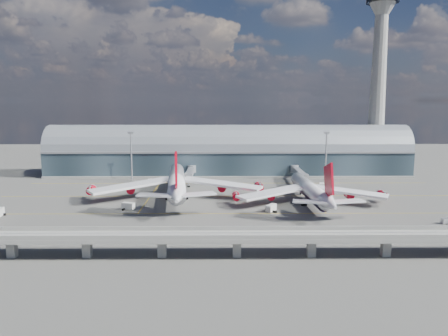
{
  "coord_description": "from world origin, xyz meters",
  "views": [
    {
      "loc": [
        -4.42,
        -167.03,
        41.42
      ],
      "look_at": [
        -2.87,
        10.0,
        14.0
      ],
      "focal_mm": 35.0,
      "sensor_mm": 36.0,
      "label": 1
    }
  ],
  "objects_px": {
    "airliner_left": "(177,183)",
    "cargo_train_1": "(245,235)",
    "service_truck_5": "(152,182)",
    "airliner_right": "(311,191)",
    "cargo_train_0": "(198,237)",
    "service_truck_3": "(271,208)",
    "service_truck_4": "(322,186)",
    "floodlight_mast_left": "(131,155)",
    "control_tower": "(378,82)",
    "floodlight_mast_right": "(326,155)",
    "service_truck_1": "(128,206)",
    "service_truck_2": "(321,195)"
  },
  "relations": [
    {
      "from": "floodlight_mast_right",
      "to": "airliner_right",
      "type": "xyz_separation_m",
      "value": [
        -17.96,
        -50.55,
        -8.18
      ]
    },
    {
      "from": "service_truck_3",
      "to": "cargo_train_1",
      "type": "bearing_deg",
      "value": -79.34
    },
    {
      "from": "cargo_train_1",
      "to": "airliner_right",
      "type": "bearing_deg",
      "value": -50.45
    },
    {
      "from": "floodlight_mast_right",
      "to": "service_truck_3",
      "type": "distance_m",
      "value": 72.66
    },
    {
      "from": "control_tower",
      "to": "floodlight_mast_right",
      "type": "xyz_separation_m",
      "value": [
        -35.0,
        -28.0,
        -38.0
      ]
    },
    {
      "from": "cargo_train_1",
      "to": "cargo_train_0",
      "type": "bearing_deg",
      "value": 82.89
    },
    {
      "from": "airliner_right",
      "to": "service_truck_3",
      "type": "bearing_deg",
      "value": -147.92
    },
    {
      "from": "airliner_right",
      "to": "cargo_train_1",
      "type": "height_order",
      "value": "airliner_right"
    },
    {
      "from": "floodlight_mast_left",
      "to": "service_truck_2",
      "type": "distance_m",
      "value": 98.32
    },
    {
      "from": "control_tower",
      "to": "cargo_train_0",
      "type": "relative_size",
      "value": 9.59
    },
    {
      "from": "control_tower",
      "to": "airliner_left",
      "type": "bearing_deg",
      "value": -147.92
    },
    {
      "from": "service_truck_5",
      "to": "service_truck_3",
      "type": "bearing_deg",
      "value": -68.48
    },
    {
      "from": "floodlight_mast_right",
      "to": "service_truck_3",
      "type": "height_order",
      "value": "floodlight_mast_right"
    },
    {
      "from": "service_truck_4",
      "to": "floodlight_mast_right",
      "type": "bearing_deg",
      "value": 83.3
    },
    {
      "from": "control_tower",
      "to": "airliner_left",
      "type": "height_order",
      "value": "control_tower"
    },
    {
      "from": "floodlight_mast_right",
      "to": "service_truck_5",
      "type": "height_order",
      "value": "floodlight_mast_right"
    },
    {
      "from": "cargo_train_0",
      "to": "floodlight_mast_left",
      "type": "bearing_deg",
      "value": 18.55
    },
    {
      "from": "control_tower",
      "to": "cargo_train_0",
      "type": "xyz_separation_m",
      "value": [
        -96.05,
        -123.78,
        -50.71
      ]
    },
    {
      "from": "service_truck_3",
      "to": "cargo_train_0",
      "type": "xyz_separation_m",
      "value": [
        -25.77,
        -33.45,
        -0.45
      ]
    },
    {
      "from": "service_truck_5",
      "to": "cargo_train_1",
      "type": "bearing_deg",
      "value": -87.33
    },
    {
      "from": "control_tower",
      "to": "service_truck_3",
      "type": "bearing_deg",
      "value": -127.89
    },
    {
      "from": "service_truck_2",
      "to": "cargo_train_1",
      "type": "bearing_deg",
      "value": 164.94
    },
    {
      "from": "airliner_right",
      "to": "cargo_train_0",
      "type": "height_order",
      "value": "airliner_right"
    },
    {
      "from": "airliner_left",
      "to": "cargo_train_1",
      "type": "xyz_separation_m",
      "value": [
        26.05,
        -53.78,
        -6.03
      ]
    },
    {
      "from": "airliner_right",
      "to": "service_truck_3",
      "type": "distance_m",
      "value": 21.34
    },
    {
      "from": "floodlight_mast_left",
      "to": "cargo_train_1",
      "type": "bearing_deg",
      "value": -60.4
    },
    {
      "from": "airliner_left",
      "to": "service_truck_2",
      "type": "relative_size",
      "value": 8.51
    },
    {
      "from": "cargo_train_0",
      "to": "cargo_train_1",
      "type": "relative_size",
      "value": 1.04
    },
    {
      "from": "floodlight_mast_left",
      "to": "airliner_right",
      "type": "distance_m",
      "value": 96.71
    },
    {
      "from": "cargo_train_1",
      "to": "floodlight_mast_right",
      "type": "bearing_deg",
      "value": -43.1
    },
    {
      "from": "airliner_right",
      "to": "service_truck_2",
      "type": "xyz_separation_m",
      "value": [
        6.43,
        9.33,
        -3.75
      ]
    },
    {
      "from": "service_truck_3",
      "to": "service_truck_5",
      "type": "bearing_deg",
      "value": 166.34
    },
    {
      "from": "service_truck_3",
      "to": "service_truck_2",
      "type": "bearing_deg",
      "value": 72.79
    },
    {
      "from": "cargo_train_0",
      "to": "control_tower",
      "type": "bearing_deg",
      "value": -41.39
    },
    {
      "from": "control_tower",
      "to": "service_truck_1",
      "type": "xyz_separation_m",
      "value": [
        -124.68,
        -86.91,
        -50.23
      ]
    },
    {
      "from": "service_truck_1",
      "to": "cargo_train_1",
      "type": "height_order",
      "value": "service_truck_1"
    },
    {
      "from": "control_tower",
      "to": "floodlight_mast_left",
      "type": "distance_m",
      "value": 143.01
    },
    {
      "from": "service_truck_4",
      "to": "floodlight_mast_left",
      "type": "bearing_deg",
      "value": 179.83
    },
    {
      "from": "floodlight_mast_left",
      "to": "service_truck_5",
      "type": "height_order",
      "value": "floodlight_mast_left"
    },
    {
      "from": "cargo_train_0",
      "to": "floodlight_mast_right",
      "type": "bearing_deg",
      "value": -36.09
    },
    {
      "from": "cargo_train_1",
      "to": "service_truck_1",
      "type": "bearing_deg",
      "value": 34.62
    },
    {
      "from": "airliner_right",
      "to": "cargo_train_0",
      "type": "relative_size",
      "value": 6.16
    },
    {
      "from": "airliner_left",
      "to": "floodlight_mast_left",
      "type": "bearing_deg",
      "value": 118.65
    },
    {
      "from": "service_truck_1",
      "to": "cargo_train_1",
      "type": "distance_m",
      "value": 54.98
    },
    {
      "from": "service_truck_5",
      "to": "cargo_train_1",
      "type": "distance_m",
      "value": 93.7
    },
    {
      "from": "airliner_right",
      "to": "cargo_train_0",
      "type": "bearing_deg",
      "value": -135.76
    },
    {
      "from": "control_tower",
      "to": "service_truck_1",
      "type": "bearing_deg",
      "value": -145.12
    },
    {
      "from": "floodlight_mast_right",
      "to": "service_truck_2",
      "type": "xyz_separation_m",
      "value": [
        -11.53,
        -41.22,
        -11.93
      ]
    },
    {
      "from": "cargo_train_1",
      "to": "floodlight_mast_left",
      "type": "bearing_deg",
      "value": 13.15
    },
    {
      "from": "floodlight_mast_left",
      "to": "floodlight_mast_right",
      "type": "distance_m",
      "value": 100.0
    }
  ]
}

